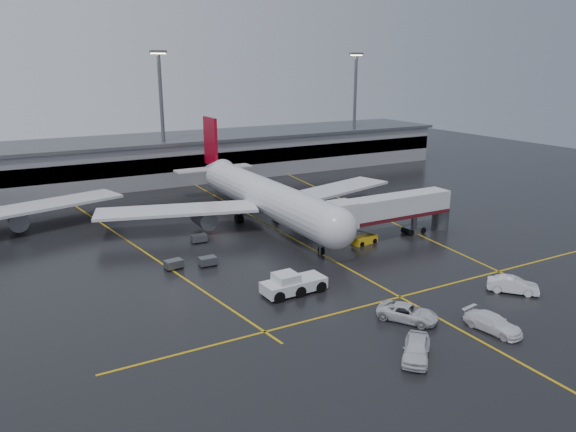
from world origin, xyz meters
TOP-DOWN VIEW (x-y plane):
  - ground at (0.00, 0.00)m, footprint 220.00×220.00m
  - apron_line_centre at (0.00, 0.00)m, footprint 0.25×90.00m
  - apron_line_stop at (0.00, -22.00)m, footprint 60.00×0.25m
  - apron_line_left at (-20.00, 10.00)m, footprint 9.99×69.35m
  - apron_line_right at (18.00, 10.00)m, footprint 7.57×69.64m
  - terminal at (0.00, 47.93)m, footprint 122.00×19.00m
  - light_mast_mid at (-5.00, 42.00)m, footprint 3.00×1.20m
  - light_mast_right at (40.00, 42.00)m, footprint 3.00×1.20m
  - main_airliner at (0.00, 9.70)m, footprint 48.80×45.60m
  - jet_bridge at (11.87, -6.00)m, footprint 19.90×3.40m
  - pushback_tractor at (-9.17, -15.79)m, footprint 6.88×3.12m
  - belt_loader at (7.27, -6.27)m, footprint 3.68×2.04m
  - service_van_a at (-2.88, -26.42)m, footprint 5.21×6.09m
  - service_van_b at (2.36, -31.73)m, footprint 2.93×5.59m
  - service_van_c at (11.01, -26.81)m, footprint 4.68×4.97m
  - service_van_d at (-6.81, -31.97)m, footprint 5.10×5.04m
  - baggage_cart_a at (-13.99, -4.04)m, footprint 2.04×1.36m
  - baggage_cart_b at (-17.81, -3.06)m, footprint 2.16×1.56m
  - baggage_cart_c at (-11.81, 4.78)m, footprint 2.06×1.39m

SIDE VIEW (x-z plane):
  - ground at x=0.00m, z-range 0.00..0.00m
  - apron_line_centre at x=0.00m, z-range 0.00..0.02m
  - apron_line_stop at x=0.00m, z-range 0.00..0.02m
  - apron_line_left at x=-20.00m, z-range 0.00..0.02m
  - apron_line_right at x=18.00m, z-range 0.00..0.02m
  - belt_loader at x=7.27m, z-range -0.56..1.66m
  - baggage_cart_a at x=-13.99m, z-range 0.07..1.19m
  - baggage_cart_b at x=-17.81m, z-range 0.07..1.19m
  - baggage_cart_c at x=-11.81m, z-range 0.07..1.19m
  - service_van_b at x=2.36m, z-range 0.00..1.55m
  - service_van_a at x=-2.88m, z-range 0.00..1.55m
  - service_van_c at x=11.01m, z-range 0.00..1.67m
  - service_van_d at x=-6.81m, z-range 0.00..1.74m
  - pushback_tractor at x=-9.17m, z-range -0.25..2.18m
  - jet_bridge at x=11.87m, z-range 0.91..6.96m
  - main_airliner at x=0.00m, z-range -2.84..11.26m
  - terminal at x=0.00m, z-range 0.02..8.62m
  - light_mast_mid at x=-5.00m, z-range 1.75..27.20m
  - light_mast_right at x=40.00m, z-range 1.75..27.20m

